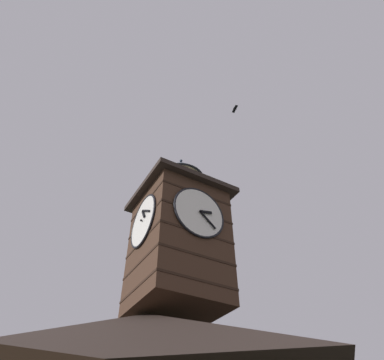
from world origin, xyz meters
TOP-DOWN VIEW (x-y plane):
  - clock_tower at (-0.73, 0.11)m, footprint 4.23×4.23m
  - pine_tree_behind at (-2.12, -4.10)m, footprint 5.13×5.13m
  - flying_bird_high at (-3.38, 2.05)m, footprint 0.29×0.61m

SIDE VIEW (x-z plane):
  - pine_tree_behind at x=-2.12m, z-range -1.60..16.97m
  - clock_tower at x=-0.73m, z-range 6.72..15.13m
  - flying_bird_high at x=-3.38m, z-range 19.77..19.90m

